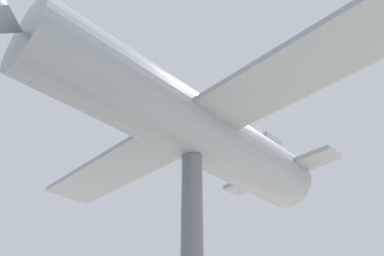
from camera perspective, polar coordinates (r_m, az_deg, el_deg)
The scene contains 1 object.
suspended_airplane at distance 11.72m, azimuth -1.12°, elevation 0.67°, with size 15.43×12.81×2.96m.
Camera 1 is at (-7.66, 6.28, 1.31)m, focal length 35.00 mm.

